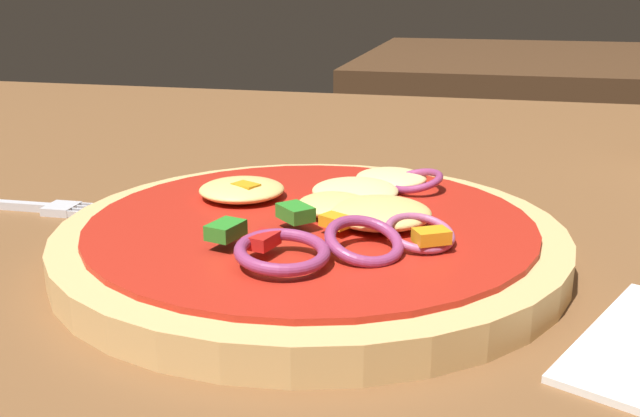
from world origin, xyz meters
The scene contains 4 objects.
dining_table centered at (0.00, 0.00, 0.02)m, with size 1.44×1.06×0.04m.
pizza centered at (-0.03, -0.02, 0.05)m, with size 0.26×0.26×0.03m.
fork centered at (-0.24, 0.02, 0.04)m, with size 0.18×0.02×0.01m.
background_table centered at (0.24, 1.10, 0.02)m, with size 0.88×0.67×0.04m.
Camera 1 is at (0.05, -0.36, 0.18)m, focal length 41.08 mm.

